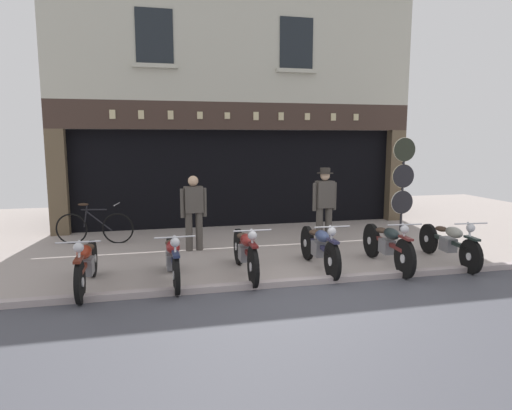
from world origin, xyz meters
name	(u,v)px	position (x,y,z in m)	size (l,w,h in m)	color
ground	(327,311)	(0.00, -0.98, -0.04)	(21.58, 22.00, 0.18)	#A1958E
shop_facade	(229,159)	(0.00, 6.99, 1.75)	(9.88, 4.42, 6.53)	black
motorcycle_far_left	(86,263)	(-3.40, 0.66, 0.42)	(0.62, 1.97, 0.91)	black
motorcycle_left	(173,258)	(-2.05, 0.70, 0.42)	(0.62, 1.93, 0.90)	black
motorcycle_center_left	(245,251)	(-0.80, 0.81, 0.44)	(0.62, 2.08, 0.93)	black
motorcycle_center	(319,246)	(0.58, 0.83, 0.43)	(0.62, 2.04, 0.93)	black
motorcycle_center_right	(387,244)	(1.86, 0.69, 0.44)	(0.62, 2.08, 0.94)	black
motorcycle_right	(449,242)	(3.15, 0.67, 0.42)	(0.62, 2.06, 0.90)	black
salesman_left	(194,209)	(-1.49, 2.79, 0.88)	(0.56, 0.27, 1.60)	#47423D
shopkeeper_center	(324,203)	(1.33, 2.50, 0.97)	(0.56, 0.35, 1.74)	#47423D
tyre_sign_pole	(403,177)	(3.92, 3.64, 1.39)	(0.62, 0.06, 2.40)	#232328
advert_board_near	(179,166)	(-1.62, 5.40, 1.66)	(0.64, 0.03, 1.06)	silver
leaning_bicycle	(94,227)	(-3.64, 3.97, 0.38)	(1.73, 0.52, 0.95)	black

